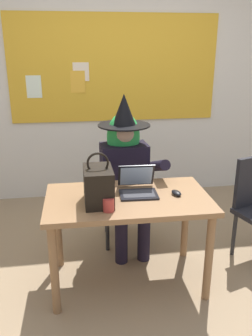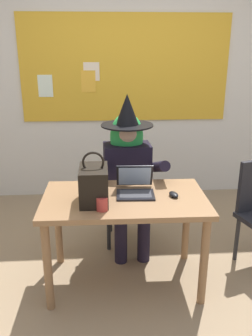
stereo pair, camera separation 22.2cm
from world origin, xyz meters
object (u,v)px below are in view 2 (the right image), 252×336
object	(u,v)px
coffee_mug	(102,204)
computer_mouse	(174,194)
handbag	(94,184)
chair_at_desk	(127,189)
person_costumed	(128,165)
desk_main	(125,210)
laptop	(135,187)

from	to	relation	value
coffee_mug	computer_mouse	bearing A→B (deg)	19.91
coffee_mug	handbag	bearing A→B (deg)	111.84
chair_at_desk	person_costumed	size ratio (longest dim) A/B	0.63
chair_at_desk	handbag	world-z (taller)	handbag
chair_at_desk	person_costumed	world-z (taller)	person_costumed
desk_main	coffee_mug	distance (m)	0.31
laptop	computer_mouse	xyz separation A→B (m)	(0.28, -0.09, -0.03)
desk_main	chair_at_desk	size ratio (longest dim) A/B	1.38
desk_main	handbag	bearing A→B (deg)	-162.70
handbag	computer_mouse	bearing A→B (deg)	5.05
desk_main	computer_mouse	world-z (taller)	computer_mouse
person_costumed	desk_main	bearing A→B (deg)	-9.55
handbag	coffee_mug	bearing A→B (deg)	-68.16
person_costumed	coffee_mug	xyz separation A→B (m)	(-0.23, -0.80, 0.00)
laptop	handbag	bearing A→B (deg)	-152.56
computer_mouse	coffee_mug	world-z (taller)	coffee_mug
chair_at_desk	computer_mouse	distance (m)	0.83
coffee_mug	laptop	bearing A→B (deg)	48.43
chair_at_desk	coffee_mug	bearing A→B (deg)	-10.55
desk_main	laptop	bearing A→B (deg)	40.74
computer_mouse	person_costumed	bearing A→B (deg)	103.33
chair_at_desk	laptop	distance (m)	0.70
desk_main	computer_mouse	bearing A→B (deg)	-2.70
desk_main	laptop	xyz separation A→B (m)	(0.09, 0.07, 0.15)
desk_main	chair_at_desk	world-z (taller)	chair_at_desk
desk_main	laptop	size ratio (longest dim) A/B	4.03
desk_main	handbag	size ratio (longest dim) A/B	3.26
laptop	coffee_mug	xyz separation A→B (m)	(-0.25, -0.28, 0.00)
chair_at_desk	coffee_mug	size ratio (longest dim) A/B	9.41
laptop	computer_mouse	world-z (taller)	laptop
chair_at_desk	laptop	size ratio (longest dim) A/B	2.93
desk_main	computer_mouse	distance (m)	0.39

